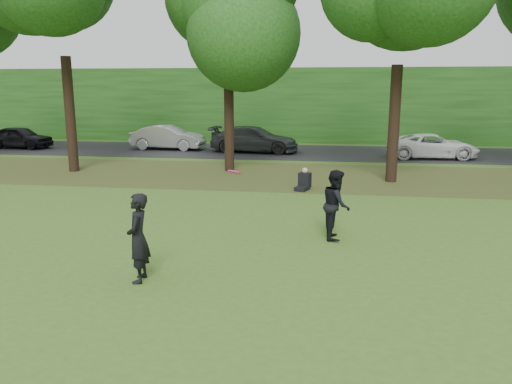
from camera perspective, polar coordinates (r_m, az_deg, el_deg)
ground at (r=9.16m, az=-1.65°, el=-12.59°), size 120.00×120.00×0.00m
leaf_litter at (r=21.58m, az=4.33°, el=1.84°), size 60.00×7.00×0.01m
street at (r=29.48m, az=5.45°, el=4.58°), size 70.00×7.00×0.02m
far_hedge at (r=35.25m, az=6.05°, el=9.84°), size 70.00×3.00×5.00m
player_left at (r=10.08m, az=-13.32°, el=-5.14°), size 0.51×0.70×1.79m
player_right at (r=12.74m, az=9.15°, el=-1.42°), size 0.71×0.89×1.77m
parked_cars at (r=28.71m, az=2.08°, el=5.84°), size 35.73×3.72×1.49m
frisbee at (r=10.34m, az=-2.50°, el=2.30°), size 0.36×0.34×0.16m
seated_person at (r=18.69m, az=5.50°, el=1.18°), size 0.63×0.82×0.83m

